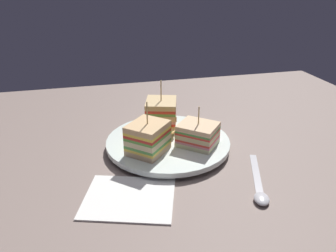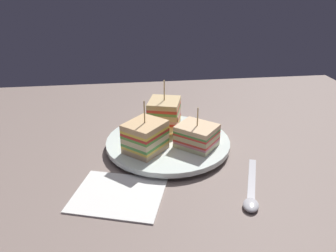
{
  "view_description": "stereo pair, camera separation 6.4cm",
  "coord_description": "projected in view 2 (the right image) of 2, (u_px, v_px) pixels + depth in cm",
  "views": [
    {
      "loc": [
        -13.81,
        -56.41,
        31.99
      ],
      "look_at": [
        0.0,
        0.0,
        4.79
      ],
      "focal_mm": 35.05,
      "sensor_mm": 36.0,
      "label": 1
    },
    {
      "loc": [
        -7.51,
        -57.59,
        31.99
      ],
      "look_at": [
        0.0,
        0.0,
        4.79
      ],
      "focal_mm": 35.05,
      "sensor_mm": 36.0,
      "label": 2
    }
  ],
  "objects": [
    {
      "name": "napkin",
      "position": [
        118.0,
        194.0,
        0.52
      ],
      "size": [
        16.67,
        14.99,
        0.5
      ],
      "primitive_type": "cube",
      "rotation": [
        0.0,
        0.0,
        -0.31
      ],
      "color": "white",
      "rests_on": "ground_plane"
    },
    {
      "name": "sandwich_wedge_2",
      "position": [
        145.0,
        137.0,
        0.6
      ],
      "size": [
        9.13,
        9.2,
        9.91
      ],
      "rotation": [
        0.0,
        0.0,
        13.4
      ],
      "color": "#DCBA89",
      "rests_on": "plate"
    },
    {
      "name": "sandwich_wedge_1",
      "position": [
        166.0,
        114.0,
        0.7
      ],
      "size": [
        7.93,
        8.46,
        10.47
      ],
      "rotation": [
        0.0,
        0.0,
        10.71
      ],
      "color": "#D4B48A",
      "rests_on": "plate"
    },
    {
      "name": "chip_pile",
      "position": [
        162.0,
        135.0,
        0.65
      ],
      "size": [
        6.65,
        7.27,
        1.56
      ],
      "color": "#E2D079",
      "rests_on": "plate"
    },
    {
      "name": "ground_plane",
      "position": [
        168.0,
        151.0,
        0.67
      ],
      "size": [
        121.05,
        88.6,
        1.8
      ],
      "primitive_type": "cube",
      "color": "gray"
    },
    {
      "name": "sandwich_wedge_0",
      "position": [
        197.0,
        136.0,
        0.62
      ],
      "size": [
        9.21,
        9.1,
        7.88
      ],
      "rotation": [
        0.0,
        0.0,
        8.71
      ],
      "color": "beige",
      "rests_on": "plate"
    },
    {
      "name": "plate",
      "position": [
        168.0,
        143.0,
        0.66
      ],
      "size": [
        24.59,
        24.59,
        1.79
      ],
      "color": "white",
      "rests_on": "ground_plane"
    },
    {
      "name": "spoon",
      "position": [
        251.0,
        195.0,
        0.51
      ],
      "size": [
        7.57,
        15.4,
        1.0
      ],
      "rotation": [
        0.0,
        0.0,
        4.33
      ],
      "color": "silver",
      "rests_on": "ground_plane"
    }
  ]
}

